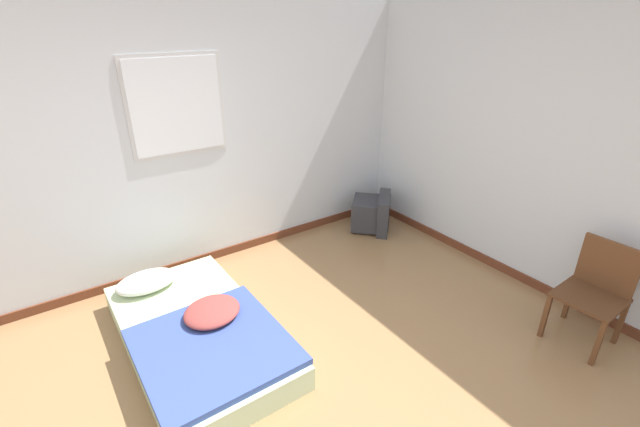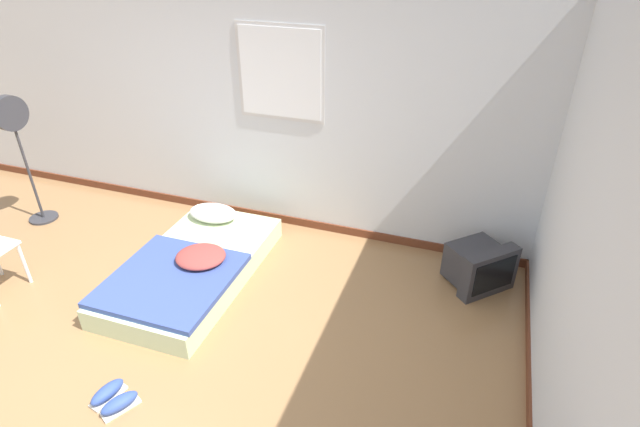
{
  "view_description": "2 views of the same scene",
  "coord_description": "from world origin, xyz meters",
  "views": [
    {
      "loc": [
        -0.86,
        -1.5,
        2.42
      ],
      "look_at": [
        1.18,
        1.45,
        0.74
      ],
      "focal_mm": 24.0,
      "sensor_mm": 36.0,
      "label": 1
    },
    {
      "loc": [
        2.23,
        -1.9,
        2.91
      ],
      "look_at": [
        1.0,
        1.61,
        0.73
      ],
      "focal_mm": 28.0,
      "sensor_mm": 36.0,
      "label": 2
    }
  ],
  "objects": [
    {
      "name": "standing_fan",
      "position": [
        -2.32,
        1.64,
        1.02
      ],
      "size": [
        0.3,
        0.37,
        1.42
      ],
      "color": "#333338",
      "rests_on": "ground_plane"
    },
    {
      "name": "sneaker_pair",
      "position": [
        0.1,
        -0.17,
        0.05
      ],
      "size": [
        0.33,
        0.33,
        0.1
      ],
      "color": "silver",
      "rests_on": "ground_plane"
    },
    {
      "name": "wall_right",
      "position": [
        2.87,
        0.0,
        1.29
      ],
      "size": [
        0.08,
        7.34,
        2.6
      ],
      "color": "silver",
      "rests_on": "ground_plane"
    },
    {
      "name": "ground_plane",
      "position": [
        0.0,
        0.0,
        0.0
      ],
      "size": [
        20.0,
        20.0,
        0.0
      ],
      "primitive_type": "plane",
      "color": "#997047"
    },
    {
      "name": "crt_tv",
      "position": [
        2.38,
        2.04,
        0.21
      ],
      "size": [
        0.66,
        0.66,
        0.44
      ],
      "color": "#333338",
      "rests_on": "ground_plane"
    },
    {
      "name": "wall_back",
      "position": [
        0.0,
        2.5,
        1.29
      ],
      "size": [
        8.08,
        0.08,
        2.6
      ],
      "color": "silver",
      "rests_on": "ground_plane"
    },
    {
      "name": "mattress_bed",
      "position": [
        -0.14,
        1.27,
        0.13
      ],
      "size": [
        1.03,
        1.87,
        0.35
      ],
      "color": "beige",
      "rests_on": "ground_plane"
    }
  ]
}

